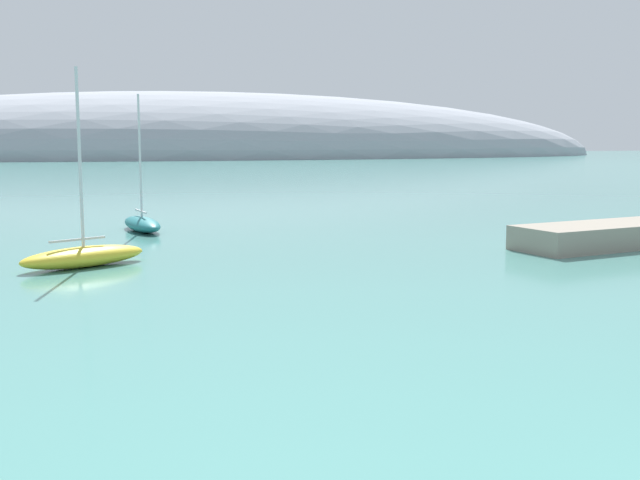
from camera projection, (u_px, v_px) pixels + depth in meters
distant_ridge at (206, 157)px, 241.01m from camera, size 279.76×83.10×40.98m
sailboat_yellow_near_shore at (84, 255)px, 34.55m from camera, size 6.15×4.29×9.02m
sailboat_teal_mid_mooring at (142, 223)px, 47.89m from camera, size 2.76×6.19×8.60m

